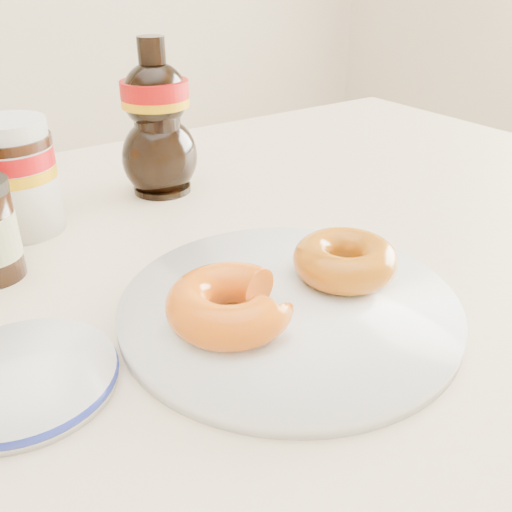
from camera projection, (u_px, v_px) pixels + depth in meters
dining_table at (190, 342)px, 0.59m from camera, size 1.40×0.90×0.75m
plate at (289, 306)px, 0.49m from camera, size 0.29×0.29×0.01m
donut_bitten at (230, 304)px, 0.45m from camera, size 0.12×0.12×0.04m
donut_whole at (345, 260)px, 0.51m from camera, size 0.10×0.10×0.03m
nutella_jar at (14, 173)px, 0.61m from camera, size 0.09×0.09×0.12m
syrup_bottle at (157, 118)px, 0.70m from camera, size 0.10×0.09×0.19m
blue_rim_saucer at (23, 378)px, 0.41m from camera, size 0.14×0.14×0.01m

